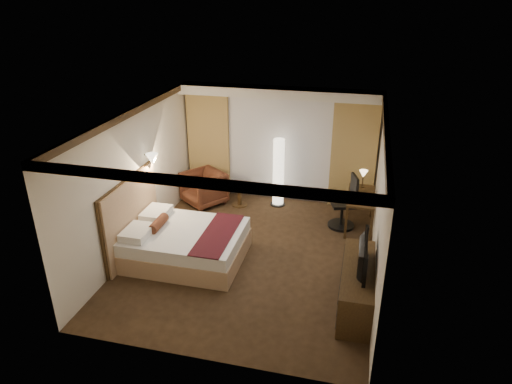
% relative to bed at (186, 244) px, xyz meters
% --- Properties ---
extents(floor, '(4.50, 5.50, 0.01)m').
position_rel_bed_xyz_m(floor, '(1.14, 0.40, -0.31)').
color(floor, black).
rests_on(floor, ground).
extents(ceiling, '(4.50, 5.50, 0.01)m').
position_rel_bed_xyz_m(ceiling, '(1.14, 0.40, 2.39)').
color(ceiling, white).
rests_on(ceiling, back_wall).
extents(back_wall, '(4.50, 0.02, 2.70)m').
position_rel_bed_xyz_m(back_wall, '(1.14, 3.15, 1.04)').
color(back_wall, beige).
rests_on(back_wall, floor).
extents(left_wall, '(0.02, 5.50, 2.70)m').
position_rel_bed_xyz_m(left_wall, '(-1.11, 0.40, 1.04)').
color(left_wall, beige).
rests_on(left_wall, floor).
extents(right_wall, '(0.02, 5.50, 2.70)m').
position_rel_bed_xyz_m(right_wall, '(3.39, 0.40, 1.04)').
color(right_wall, beige).
rests_on(right_wall, floor).
extents(crown_molding, '(4.50, 5.50, 0.12)m').
position_rel_bed_xyz_m(crown_molding, '(1.14, 0.40, 2.33)').
color(crown_molding, black).
rests_on(crown_molding, ceiling).
extents(soffit, '(4.50, 0.50, 0.20)m').
position_rel_bed_xyz_m(soffit, '(1.14, 2.90, 2.29)').
color(soffit, white).
rests_on(soffit, ceiling).
extents(curtain_sheer, '(2.48, 0.04, 2.45)m').
position_rel_bed_xyz_m(curtain_sheer, '(1.14, 3.07, 0.94)').
color(curtain_sheer, silver).
rests_on(curtain_sheer, back_wall).
extents(curtain_left_drape, '(1.00, 0.14, 2.45)m').
position_rel_bed_xyz_m(curtain_left_drape, '(-0.56, 3.01, 0.94)').
color(curtain_left_drape, tan).
rests_on(curtain_left_drape, back_wall).
extents(curtain_right_drape, '(1.00, 0.14, 2.45)m').
position_rel_bed_xyz_m(curtain_right_drape, '(2.84, 3.01, 0.94)').
color(curtain_right_drape, tan).
rests_on(curtain_right_drape, back_wall).
extents(wall_sconce, '(0.24, 0.24, 0.24)m').
position_rel_bed_xyz_m(wall_sconce, '(-0.95, 0.82, 1.31)').
color(wall_sconce, white).
rests_on(wall_sconce, left_wall).
extents(bed, '(2.09, 1.63, 0.61)m').
position_rel_bed_xyz_m(bed, '(0.00, 0.00, 0.00)').
color(bed, white).
rests_on(bed, floor).
extents(headboard, '(0.12, 1.93, 1.50)m').
position_rel_bed_xyz_m(headboard, '(-1.06, 0.00, 0.44)').
color(headboard, tan).
rests_on(headboard, floor).
extents(armchair, '(1.15, 1.14, 0.87)m').
position_rel_bed_xyz_m(armchair, '(-0.49, 2.34, 0.13)').
color(armchair, '#4D2417').
rests_on(armchair, floor).
extents(side_table, '(0.48, 0.48, 0.53)m').
position_rel_bed_xyz_m(side_table, '(0.35, 2.45, -0.04)').
color(side_table, black).
rests_on(side_table, floor).
extents(floor_lamp, '(0.34, 0.34, 1.62)m').
position_rel_bed_xyz_m(floor_lamp, '(1.21, 2.70, 0.50)').
color(floor_lamp, white).
rests_on(floor_lamp, floor).
extents(desk, '(0.55, 1.19, 0.75)m').
position_rel_bed_xyz_m(desk, '(3.09, 2.02, 0.07)').
color(desk, black).
rests_on(desk, floor).
extents(desk_lamp, '(0.18, 0.18, 0.34)m').
position_rel_bed_xyz_m(desk_lamp, '(3.09, 2.47, 0.61)').
color(desk_lamp, '#FFD899').
rests_on(desk_lamp, desk).
extents(office_chair, '(0.71, 0.71, 1.17)m').
position_rel_bed_xyz_m(office_chair, '(2.73, 1.97, 0.28)').
color(office_chair, black).
rests_on(office_chair, floor).
extents(dresser, '(0.50, 1.78, 0.69)m').
position_rel_bed_xyz_m(dresser, '(3.14, -0.63, 0.04)').
color(dresser, black).
rests_on(dresser, floor).
extents(television, '(0.61, 1.04, 0.14)m').
position_rel_bed_xyz_m(television, '(3.11, -0.63, 0.69)').
color(television, black).
rests_on(television, dresser).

